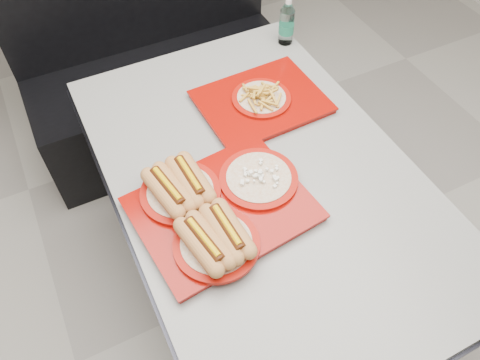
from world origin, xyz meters
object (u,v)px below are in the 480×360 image
booth_bench (157,66)px  tray_far (261,99)px  water_bottle (287,24)px  diner_table (261,203)px  tray_near (215,206)px

booth_bench → tray_far: booth_bench is taller
tray_far → water_bottle: (0.26, 0.29, 0.06)m
diner_table → water_bottle: bearing=54.4°
diner_table → water_bottle: 0.74m
diner_table → water_bottle: size_ratio=7.48×
diner_table → tray_far: size_ratio=3.25×
diner_table → tray_near: bearing=-158.4°
tray_far → water_bottle: size_ratio=2.30×
diner_table → booth_bench: size_ratio=1.05×
tray_far → booth_bench: bearing=99.8°
booth_bench → tray_far: size_ratio=3.09×
tray_near → water_bottle: 0.88m
booth_bench → water_bottle: (0.40, -0.53, 0.43)m
tray_near → tray_far: bearing=46.4°
tray_near → water_bottle: size_ratio=2.77×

